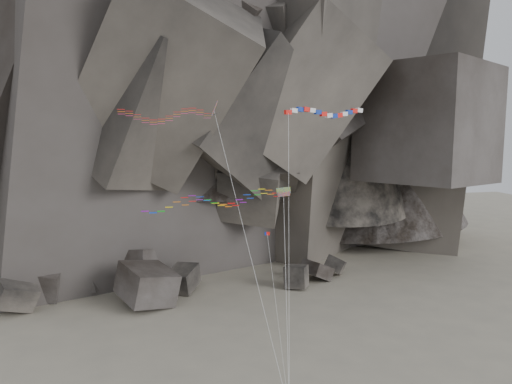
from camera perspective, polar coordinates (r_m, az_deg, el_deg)
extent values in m
cube|color=#47423F|center=(85.91, -18.54, -9.93)|extent=(4.96, 4.15, 3.94)
cube|color=#47423F|center=(86.06, -13.28, -8.79)|extent=(7.75, 8.91, 7.28)
cube|color=#47423F|center=(77.66, -12.34, -10.90)|extent=(10.15, 9.93, 6.84)
cube|color=#47423F|center=(84.34, 4.62, -9.73)|extent=(4.77, 4.92, 3.96)
cube|color=#47423F|center=(84.40, -23.16, -9.92)|extent=(7.04, 6.81, 6.83)
cube|color=#47423F|center=(81.14, -25.86, -11.24)|extent=(7.62, 6.94, 6.08)
cube|color=#47423F|center=(88.88, 6.96, -9.26)|extent=(5.80, 5.76, 3.75)
cube|color=#47423F|center=(83.18, -8.32, -10.11)|extent=(6.37, 6.93, 4.41)
cube|color=#47423F|center=(92.15, 9.02, -8.64)|extent=(4.68, 3.94, 4.02)
cylinder|color=silver|center=(47.61, -0.74, -6.96)|extent=(5.05, 10.15, 26.99)
cube|color=red|center=(51.08, 3.68, 9.08)|extent=(0.75, 0.59, 0.44)
cube|color=white|center=(51.42, 4.36, 9.27)|extent=(0.79, 0.60, 0.50)
cube|color=#0D2995|center=(51.73, 5.05, 9.38)|extent=(0.80, 0.60, 0.53)
cube|color=red|center=(52.03, 5.73, 9.38)|extent=(0.81, 0.61, 0.53)
cube|color=white|center=(52.32, 6.41, 9.25)|extent=(0.79, 0.60, 0.51)
cube|color=#0D2995|center=(52.63, 7.07, 9.05)|extent=(0.76, 0.59, 0.46)
cube|color=red|center=(52.99, 7.71, 8.82)|extent=(0.78, 0.60, 0.48)
cube|color=white|center=(53.40, 8.32, 8.65)|extent=(0.80, 0.60, 0.52)
cube|color=#0D2995|center=(53.85, 8.91, 8.59)|extent=(0.81, 0.61, 0.53)
cube|color=red|center=(54.34, 9.48, 8.64)|extent=(0.80, 0.60, 0.51)
cube|color=white|center=(54.84, 10.03, 8.78)|extent=(0.77, 0.60, 0.47)
cube|color=#0D2995|center=(55.34, 10.59, 8.96)|extent=(0.77, 0.60, 0.47)
cube|color=red|center=(55.81, 11.14, 9.09)|extent=(0.80, 0.60, 0.52)
cube|color=white|center=(56.25, 11.70, 9.13)|extent=(0.81, 0.61, 0.53)
cylinder|color=silver|center=(47.90, 3.78, -7.00)|extent=(2.39, 8.78, 26.80)
cube|color=#D9EF0D|center=(48.49, 3.16, 0.13)|extent=(1.47, 0.70, 0.78)
cube|color=#0CB219|center=(48.35, 3.22, -0.24)|extent=(1.22, 0.53, 0.53)
cylinder|color=silver|center=(47.68, 3.48, -11.86)|extent=(1.16, 6.22, 19.17)
cube|color=red|center=(47.57, 1.29, -4.77)|extent=(0.49, 0.15, 0.31)
cube|color=#0D2995|center=(47.54, 1.10, -4.78)|extent=(0.18, 0.08, 0.32)
cylinder|color=silver|center=(47.60, 2.52, -14.40)|extent=(0.82, 5.06, 15.27)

